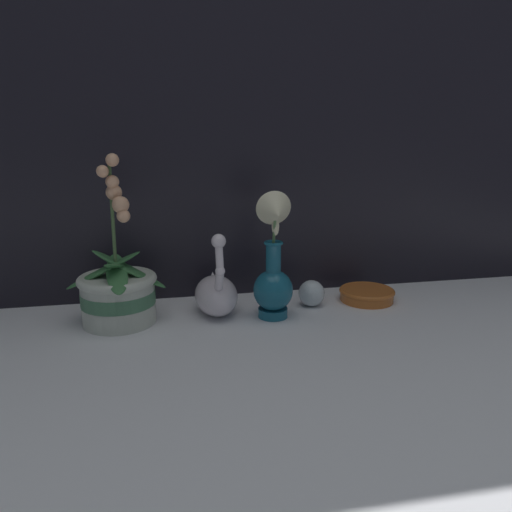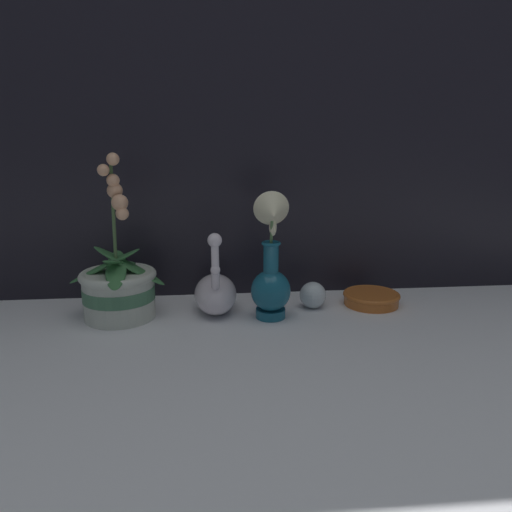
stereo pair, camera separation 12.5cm
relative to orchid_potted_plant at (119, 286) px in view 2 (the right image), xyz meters
The scene contains 7 objects.
ground_plane 0.35m from the orchid_potted_plant, 18.08° to the right, with size 2.80×2.80×0.00m, color white.
window_backdrop 0.64m from the orchid_potted_plant, 27.91° to the left, with size 2.80×0.03×1.20m.
orchid_potted_plant is the anchor object (origin of this frame).
swan_figurine 0.24m from the orchid_potted_plant, ahead, with size 0.11×0.20×0.22m.
blue_vase 0.37m from the orchid_potted_plant, ahead, with size 0.10×0.11×0.31m.
glass_sphere 0.49m from the orchid_potted_plant, ahead, with size 0.07×0.07×0.07m.
amber_dish 0.65m from the orchid_potted_plant, ahead, with size 0.15×0.15×0.03m.
Camera 2 is at (-0.10, -1.07, 0.45)m, focal length 35.00 mm.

